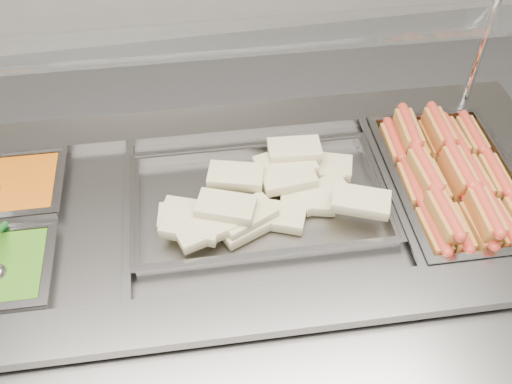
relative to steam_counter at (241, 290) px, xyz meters
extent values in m
cube|color=slate|center=(0.00, 0.00, -0.01)|extent=(1.71, 0.78, 0.81)
cube|color=gray|center=(-0.02, -0.33, 0.41)|extent=(1.75, 0.21, 0.03)
cube|color=gray|center=(0.02, 0.33, 0.41)|extent=(1.75, 0.21, 0.03)
cube|color=black|center=(0.00, 0.00, 0.30)|extent=(1.53, 0.60, 0.02)
cube|color=gray|center=(0.40, -0.02, 0.42)|extent=(0.04, 0.53, 0.01)
cube|color=gray|center=(-0.28, 0.01, 0.42)|extent=(0.04, 0.53, 0.01)
cylinder|color=silver|center=(0.74, 0.27, 0.63)|extent=(0.02, 0.02, 0.41)
cube|color=silver|center=(0.01, 0.19, 0.78)|extent=(1.55, 0.35, 0.08)
cube|color=#BE530A|center=(-0.59, 0.16, 0.38)|extent=(0.27, 0.22, 0.08)
cube|color=#985E20|center=(0.46, -0.19, 0.40)|extent=(0.05, 0.14, 0.05)
cylinder|color=red|center=(0.46, -0.19, 0.42)|extent=(0.03, 0.15, 0.03)
cube|color=#985E20|center=(0.46, -0.02, 0.40)|extent=(0.06, 0.14, 0.05)
cylinder|color=red|center=(0.46, -0.02, 0.42)|extent=(0.04, 0.16, 0.03)
cube|color=#985E20|center=(0.47, 0.14, 0.40)|extent=(0.06, 0.14, 0.05)
cylinder|color=red|center=(0.47, 0.14, 0.42)|extent=(0.04, 0.16, 0.03)
cube|color=#985E20|center=(0.51, -0.19, 0.40)|extent=(0.06, 0.14, 0.05)
cylinder|color=red|center=(0.51, -0.19, 0.42)|extent=(0.04, 0.16, 0.03)
cube|color=#985E20|center=(0.52, -0.03, 0.40)|extent=(0.05, 0.14, 0.05)
cylinder|color=red|center=(0.52, -0.03, 0.42)|extent=(0.04, 0.15, 0.03)
cube|color=#985E20|center=(0.53, 0.14, 0.40)|extent=(0.06, 0.14, 0.05)
cylinder|color=red|center=(0.53, 0.14, 0.42)|extent=(0.04, 0.15, 0.03)
cube|color=#985E20|center=(0.57, -0.19, 0.40)|extent=(0.05, 0.14, 0.05)
cylinder|color=red|center=(0.57, -0.19, 0.42)|extent=(0.03, 0.15, 0.03)
cube|color=#985E20|center=(0.58, -0.03, 0.40)|extent=(0.06, 0.14, 0.05)
cylinder|color=red|center=(0.58, -0.03, 0.42)|extent=(0.04, 0.16, 0.03)
cube|color=#985E20|center=(0.59, 0.13, 0.40)|extent=(0.06, 0.14, 0.05)
cylinder|color=red|center=(0.59, 0.13, 0.42)|extent=(0.04, 0.16, 0.03)
cube|color=#985E20|center=(0.63, -0.19, 0.40)|extent=(0.05, 0.14, 0.05)
cylinder|color=red|center=(0.63, -0.19, 0.42)|extent=(0.03, 0.15, 0.03)
cube|color=#985E20|center=(0.64, -0.03, 0.40)|extent=(0.05, 0.14, 0.05)
cylinder|color=red|center=(0.64, -0.03, 0.42)|extent=(0.04, 0.15, 0.03)
cube|color=#985E20|center=(0.65, 0.13, 0.40)|extent=(0.05, 0.14, 0.05)
cylinder|color=red|center=(0.65, 0.13, 0.42)|extent=(0.03, 0.15, 0.03)
cube|color=#985E20|center=(0.70, -0.03, 0.40)|extent=(0.06, 0.14, 0.05)
cylinder|color=red|center=(0.70, -0.03, 0.42)|extent=(0.04, 0.16, 0.03)
cube|color=#985E20|center=(0.71, 0.13, 0.40)|extent=(0.06, 0.14, 0.05)
cylinder|color=red|center=(0.71, 0.13, 0.42)|extent=(0.04, 0.16, 0.03)
cube|color=#985E20|center=(0.48, -0.18, 0.45)|extent=(0.05, 0.14, 0.05)
cylinder|color=red|center=(0.48, -0.18, 0.47)|extent=(0.03, 0.15, 0.03)
cube|color=#985E20|center=(0.49, -0.03, 0.45)|extent=(0.05, 0.14, 0.05)
cylinder|color=red|center=(0.49, -0.03, 0.47)|extent=(0.03, 0.15, 0.03)
cube|color=#985E20|center=(0.51, 0.14, 0.45)|extent=(0.06, 0.14, 0.05)
cylinder|color=red|center=(0.51, 0.14, 0.47)|extent=(0.04, 0.16, 0.03)
cube|color=#985E20|center=(0.58, -0.19, 0.45)|extent=(0.06, 0.14, 0.05)
cylinder|color=red|center=(0.58, -0.19, 0.47)|extent=(0.04, 0.16, 0.03)
cube|color=#985E20|center=(0.58, -0.04, 0.45)|extent=(0.06, 0.14, 0.05)
cylinder|color=red|center=(0.58, -0.04, 0.47)|extent=(0.04, 0.15, 0.03)
cube|color=#985E20|center=(0.59, 0.13, 0.45)|extent=(0.06, 0.14, 0.05)
cylinder|color=red|center=(0.59, 0.13, 0.47)|extent=(0.04, 0.16, 0.03)
cube|color=#CBBF88|center=(0.24, 0.08, 0.41)|extent=(0.16, 0.12, 0.03)
cube|color=#CBBF88|center=(0.18, -0.03, 0.41)|extent=(0.16, 0.11, 0.03)
cube|color=#CBBF88|center=(0.01, -0.08, 0.42)|extent=(0.16, 0.13, 0.03)
cube|color=#CBBF88|center=(-0.13, -0.02, 0.41)|extent=(0.16, 0.13, 0.03)
cube|color=#CBBF88|center=(0.22, -0.02, 0.42)|extent=(0.16, 0.12, 0.03)
cube|color=#CBBF88|center=(0.26, 0.08, 0.41)|extent=(0.16, 0.12, 0.03)
cube|color=#CBBF88|center=(-0.14, -0.03, 0.41)|extent=(0.15, 0.10, 0.03)
cube|color=#CBBF88|center=(0.09, -0.07, 0.41)|extent=(0.16, 0.13, 0.03)
cube|color=#CBBF88|center=(0.01, -0.08, 0.44)|extent=(0.16, 0.13, 0.03)
cube|color=#CBBF88|center=(0.14, 0.03, 0.44)|extent=(0.15, 0.09, 0.03)
cube|color=#CBBF88|center=(-0.10, -0.10, 0.44)|extent=(0.16, 0.12, 0.03)
cube|color=#CBBF88|center=(0.15, 0.07, 0.44)|extent=(0.14, 0.09, 0.03)
cube|color=#CBBF88|center=(0.13, 0.09, 0.44)|extent=(0.15, 0.11, 0.03)
cube|color=#CBBF88|center=(-0.13, -0.09, 0.45)|extent=(0.16, 0.13, 0.03)
cube|color=#CBBF88|center=(-0.04, -0.06, 0.47)|extent=(0.16, 0.13, 0.03)
cube|color=#CBBF88|center=(0.29, -0.10, 0.47)|extent=(0.16, 0.13, 0.03)
cube|color=#CBBF88|center=(0.00, 0.04, 0.47)|extent=(0.16, 0.11, 0.03)
cube|color=#CBBF88|center=(0.17, 0.11, 0.46)|extent=(0.15, 0.09, 0.03)
camera|label=1|loc=(-0.14, -0.97, 1.50)|focal=40.00mm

